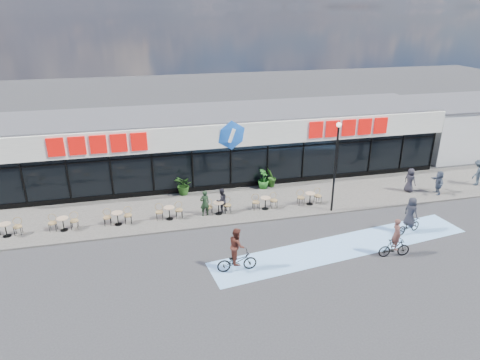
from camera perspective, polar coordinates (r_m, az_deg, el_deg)
The scene contains 24 objects.
ground at distance 22.39m, azimuth 2.65°, elevation -8.14°, with size 120.00×120.00×0.00m, color #28282B.
sidewalk at distance 26.22m, azimuth -0.04°, elevation -3.23°, with size 44.00×5.00×0.10m, color #625E57.
bike_lane at distance 22.53m, azimuth 13.67°, elevation -8.59°, with size 14.00×2.20×0.01m, color #7BB0E9.
building at distance 30.35m, azimuth -2.43°, elevation 4.97°, with size 30.60×6.57×4.75m.
neighbour_building at distance 40.42m, azimuth 27.28°, elevation 6.47°, with size 9.20×7.20×4.11m.
lamp_post at distance 24.70m, azimuth 12.65°, elevation 2.63°, with size 0.28×0.28×5.34m.
bistro_set_0 at distance 25.58m, azimuth -28.74°, elevation -5.61°, with size 1.54×0.62×0.90m.
bistro_set_1 at distance 24.92m, azimuth -22.50°, elevation -5.19°, with size 1.54×0.62×0.90m.
bistro_set_2 at distance 24.56m, azimuth -16.01°, elevation -4.69°, with size 1.54×0.62×0.90m.
bistro_set_3 at distance 24.53m, azimuth -9.42°, elevation -4.11°, with size 1.54×0.62×0.90m.
bistro_set_4 at distance 24.83m, azimuth -2.92°, elevation -3.50°, with size 1.54×0.62×0.90m.
bistro_set_5 at distance 25.43m, azimuth 3.35°, elevation -2.86°, with size 1.54×0.62×0.90m.
bistro_set_6 at distance 26.32m, azimuth 9.25°, elevation -2.22°, with size 1.54×0.62×0.90m.
potted_plant_left at distance 27.41m, azimuth -7.48°, elevation -0.68°, with size 1.16×1.00×1.28m, color #1F4714.
potted_plant_mid at distance 28.17m, azimuth 3.13°, elevation 0.15°, with size 0.73×0.73×1.30m, color #1A5217.
potted_plant_right at distance 28.39m, azimuth 4.20°, elevation 0.32°, with size 0.73×0.59×1.33m, color #244F16.
patron_left at distance 24.51m, azimuth -4.73°, elevation -3.09°, with size 0.56×0.37×1.54m, color black.
patron_right at distance 24.89m, azimuth -2.49°, elevation -2.71°, with size 0.71×0.55×1.46m, color black.
pedestrian_a at distance 30.06m, azimuth 24.96°, elevation -0.30°, with size 1.43×0.46×1.54m, color #343E51.
pedestrian_b at distance 29.67m, azimuth 21.72°, elevation -0.02°, with size 0.77×0.50×1.58m, color black.
pedestrian_c at distance 32.71m, azimuth 29.15°, elevation 0.89°, with size 1.15×0.66×1.78m, color #27323E.
cyclist_a at distance 22.04m, azimuth 19.97°, elevation -7.92°, with size 1.61×0.61×2.03m.
cyclist_b at distance 24.46m, azimuth 21.69°, elevation -4.92°, with size 1.74×1.04×2.07m.
cyclist_c at distance 19.67m, azimuth -0.42°, elevation -9.87°, with size 1.86×0.85×2.17m.
Camera 1 is at (-5.49, -18.56, 11.27)m, focal length 32.00 mm.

